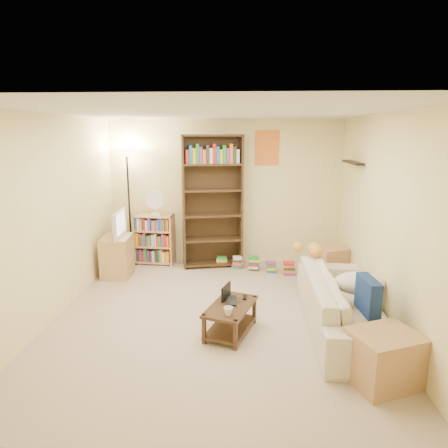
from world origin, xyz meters
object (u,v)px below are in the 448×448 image
Objects in this scene: desk_fan at (155,202)px; side_table at (330,263)px; coffee_table at (231,316)px; tall_bookshelf at (212,199)px; tabby_cat at (312,249)px; end_cabinet at (384,358)px; sofa at (345,303)px; television at (115,224)px; laptop at (235,301)px; floor_lamp at (128,172)px; short_bookshelf at (154,239)px; mug at (228,311)px; tv_stand at (117,256)px.

desk_fan reaches higher than side_table.
tall_bookshelf reaches higher than coffee_table.
tabby_cat is at bearing -118.08° from side_table.
end_cabinet is at bearing -12.72° from coffee_table.
television is at bearing 63.71° from sofa.
sofa is 4.20× the size of side_table.
sofa is 3.00× the size of television.
end_cabinet is (3.35, -2.71, -0.61)m from television.
laptop is 3.28m from floor_lamp.
sofa is at bearing 26.27° from coffee_table.
tabby_cat is at bearing -51.18° from laptop.
tabby_cat is 1.15× the size of desk_fan.
tall_bookshelf is 3.86m from end_cabinet.
tabby_cat is at bearing -108.68° from television.
short_bookshelf is at bearing 164.62° from tall_bookshelf.
coffee_table is at bearing -54.63° from short_bookshelf.
tall_bookshelf reaches higher than end_cabinet.
side_table is (1.91, -0.52, -0.92)m from tall_bookshelf.
tabby_cat is 1.05m from side_table.
floor_lamp is (-1.84, 2.72, 1.22)m from mug.
end_cabinet reaches higher than mug.
tv_stand is 4.31m from end_cabinet.
television is 0.33× the size of tall_bookshelf.
tabby_cat reaches higher than end_cabinet.
mug is 3.07m from short_bookshelf.
desk_fan is (0.52, 0.58, 0.26)m from television.
laptop is (-1.30, -0.08, 0.03)m from sofa.
desk_fan is at bearing 44.77° from tv_stand.
tabby_cat is 2.85m from desk_fan.
end_cabinet is at bearing -42.51° from tv_stand.
tv_stand is 0.79m from short_bookshelf.
desk_fan is (0.52, 0.58, 0.79)m from tv_stand.
tv_stand is 0.32× the size of floor_lamp.
end_cabinet is at bearing -71.76° from tall_bookshelf.
tall_bookshelf is (-0.39, 2.65, 0.80)m from mug.
sofa reaches higher than coffee_table.
tall_bookshelf is (1.51, 0.55, 0.33)m from television.
short_bookshelf is at bearing 130.79° from end_cabinet.
sofa is 1.30m from laptop.
laptop is at bearing -58.21° from desk_fan.
side_table is at bearing -26.54° from tall_bookshelf.
tabby_cat is 3.08m from television.
desk_fan is at bearing -5.40° from floor_lamp.
laptop is 0.34× the size of short_bookshelf.
tv_stand is at bearing 63.71° from sofa.
tabby_cat is 1.70× the size of laptop.
tv_stand is 0.53m from television.
floor_lamp reaches higher than short_bookshelf.
short_bookshelf reaches higher than coffee_table.
side_table is at bearing -6.33° from short_bookshelf.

